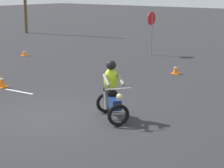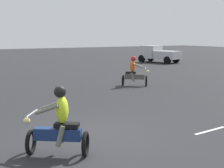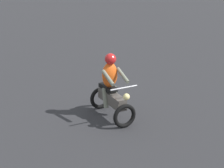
{
  "view_description": "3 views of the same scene",
  "coord_description": "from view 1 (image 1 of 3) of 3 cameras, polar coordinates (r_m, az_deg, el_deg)",
  "views": [
    {
      "loc": [
        -8.24,
        -8.7,
        3.63
      ],
      "look_at": [
        0.86,
        -1.39,
        1.0
      ],
      "focal_mm": 70.0,
      "sensor_mm": 36.0,
      "label": 1
    },
    {
      "loc": [
        7.49,
        -3.86,
        2.78
      ],
      "look_at": [
        -2.9,
        2.3,
        0.9
      ],
      "focal_mm": 50.0,
      "sensor_mm": 36.0,
      "label": 2
    },
    {
      "loc": [
        2.52,
        10.09,
        4.58
      ],
      "look_at": [
        -6.66,
        6.0,
        0.9
      ],
      "focal_mm": 70.0,
      "sensor_mm": 36.0,
      "label": 3
    }
  ],
  "objects": [
    {
      "name": "traffic_cone_far_center",
      "position": [
        16.42,
        -14.21,
        0.36
      ],
      "size": [
        0.32,
        0.32,
        0.48
      ],
      "color": "orange",
      "rests_on": "ground"
    },
    {
      "name": "traffic_cone_far_right",
      "position": [
        23.68,
        -11.4,
        4.01
      ],
      "size": [
        0.32,
        0.32,
        0.33
      ],
      "color": "orange",
      "rests_on": "ground"
    },
    {
      "name": "lane_stripe_n",
      "position": [
        15.67,
        -12.05,
        -0.96
      ],
      "size": [
        0.2,
        1.33,
        0.01
      ],
      "primitive_type": "cube",
      "rotation": [
        0.0,
        0.0,
        3.22
      ],
      "color": "silver",
      "rests_on": "ground"
    },
    {
      "name": "traffic_cone_mid_left",
      "position": [
        18.58,
        8.29,
        1.89
      ],
      "size": [
        0.32,
        0.32,
        0.39
      ],
      "color": "orange",
      "rests_on": "ground"
    },
    {
      "name": "motorcycle_rider_foreground",
      "position": [
        12.06,
        -0.04,
        -1.24
      ],
      "size": [
        1.31,
        1.48,
        1.66
      ],
      "rotation": [
        0.0,
        0.0,
        2.51
      ],
      "color": "black",
      "rests_on": "ground"
    },
    {
      "name": "stop_sign",
      "position": [
        23.41,
        5.2,
        7.75
      ],
      "size": [
        0.7,
        0.08,
        2.3
      ],
      "color": "slate",
      "rests_on": "ground"
    },
    {
      "name": "ground_plane",
      "position": [
        12.52,
        -7.47,
        -4.26
      ],
      "size": [
        120.0,
        120.0,
        0.0
      ],
      "primitive_type": "plane",
      "color": "#28282B"
    }
  ]
}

